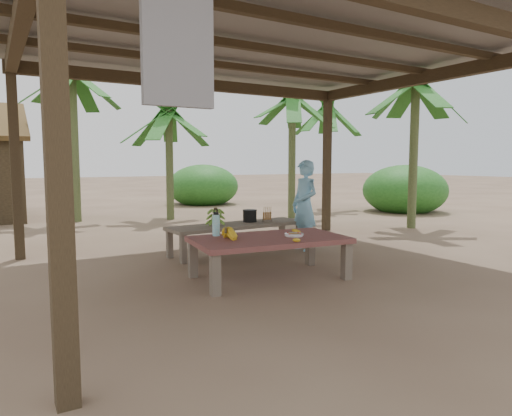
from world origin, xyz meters
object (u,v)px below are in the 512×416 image
bench (238,227)px  woman (305,205)px  cooking_pot (250,216)px  water_flask (216,224)px  ripe_banana_bunch (226,233)px  plate (294,235)px  work_table (269,243)px

bench → woman: woman is taller
bench → cooking_pot: cooking_pot is taller
bench → water_flask: 1.50m
bench → water_flask: size_ratio=6.75×
cooking_pot → bench: bearing=-158.8°
ripe_banana_bunch → woman: woman is taller
water_flask → woman: bearing=23.1°
ripe_banana_bunch → plate: size_ratio=1.10×
plate → woman: (1.13, 1.33, 0.19)m
work_table → ripe_banana_bunch: ripe_banana_bunch is taller
bench → work_table: bearing=-108.8°
cooking_pot → work_table: bearing=-112.2°
work_table → cooking_pot: size_ratio=8.77×
ripe_banana_bunch → woman: (1.95, 1.13, 0.14)m
bench → cooking_pot: size_ratio=10.32×
bench → cooking_pot: 0.32m
bench → cooking_pot: (0.27, 0.10, 0.15)m
bench → woman: (1.01, -0.34, 0.32)m
cooking_pot → woman: (0.74, -0.44, 0.17)m
work_table → ripe_banana_bunch: bearing=175.5°
plate → water_flask: 0.95m
plate → cooking_pot: size_ratio=1.06×
cooking_pot → woman: 0.88m
work_table → cooking_pot: bearing=74.2°
work_table → woman: size_ratio=1.34×
work_table → plate: 0.32m
work_table → woman: woman is taller
cooking_pot → woman: bearing=-30.8°
cooking_pot → woman: size_ratio=0.15×
bench → ripe_banana_bunch: bearing=-126.5°
plate → cooking_pot: cooking_pot is taller
water_flask → woman: woman is taller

